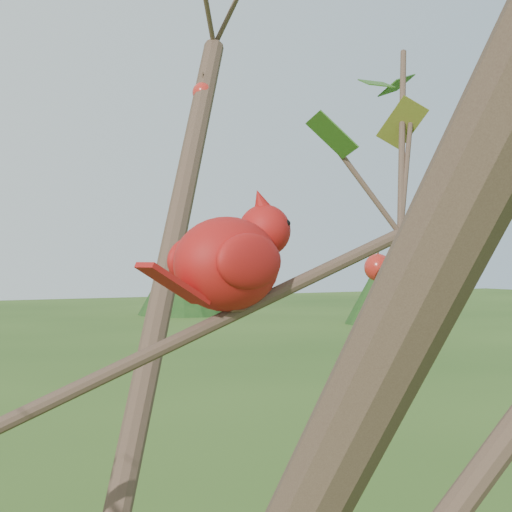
% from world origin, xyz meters
% --- Properties ---
extents(crabapple_tree, '(2.35, 2.05, 2.95)m').
position_xyz_m(crabapple_tree, '(0.03, -0.02, 2.12)').
color(crabapple_tree, '#402C22').
rests_on(crabapple_tree, ground).
extents(cardinal, '(0.24, 0.15, 0.17)m').
position_xyz_m(cardinal, '(0.31, 0.07, 2.17)').
color(cardinal, '#AE1A0E').
rests_on(cardinal, ground).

